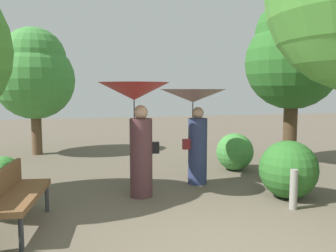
% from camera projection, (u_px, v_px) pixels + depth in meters
% --- Properties ---
extents(person_left, '(1.20, 1.20, 1.99)m').
position_uv_depth(person_left, '(137.00, 113.00, 5.99)').
color(person_left, '#563338').
rests_on(person_left, ground).
extents(person_right, '(1.28, 1.28, 1.87)m').
position_uv_depth(person_right, '(194.00, 113.00, 6.83)').
color(person_right, navy).
rests_on(person_right, ground).
extents(park_bench, '(0.69, 1.55, 0.83)m').
position_uv_depth(park_bench, '(15.00, 192.00, 4.64)').
color(park_bench, '#38383D').
rests_on(park_bench, ground).
extents(tree_near_left, '(2.23, 2.23, 3.61)m').
position_uv_depth(tree_near_left, '(34.00, 73.00, 9.90)').
color(tree_near_left, brown).
rests_on(tree_near_left, ground).
extents(tree_near_right, '(2.30, 2.30, 4.12)m').
position_uv_depth(tree_near_right, '(293.00, 54.00, 8.60)').
color(tree_near_right, '#4C3823').
rests_on(tree_near_right, ground).
extents(bush_path_left, '(0.59, 0.59, 0.59)m').
position_uv_depth(bush_path_left, '(4.00, 172.00, 6.73)').
color(bush_path_left, '#387F33').
rests_on(bush_path_left, ground).
extents(bush_path_right, '(0.86, 0.86, 0.86)m').
position_uv_depth(bush_path_right, '(235.00, 152.00, 8.13)').
color(bush_path_right, '#428C3D').
rests_on(bush_path_right, ground).
extents(bush_behind_bench, '(1.00, 1.00, 1.00)m').
position_uv_depth(bush_behind_bench, '(288.00, 169.00, 6.03)').
color(bush_behind_bench, '#2D6B28').
rests_on(bush_behind_bench, ground).
extents(path_marker_post, '(0.12, 0.12, 0.63)m').
position_uv_depth(path_marker_post, '(294.00, 189.00, 5.47)').
color(path_marker_post, gray).
rests_on(path_marker_post, ground).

